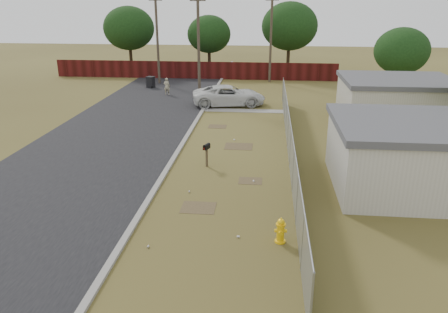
# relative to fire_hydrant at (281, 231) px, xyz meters

# --- Properties ---
(ground) EXTENTS (120.00, 120.00, 0.00)m
(ground) POSITION_rel_fire_hydrant_xyz_m (-2.48, 7.36, -0.45)
(ground) COLOR olive
(ground) RESTS_ON ground
(street) EXTENTS (15.10, 60.00, 0.12)m
(street) POSITION_rel_fire_hydrant_xyz_m (-9.24, 15.41, -0.43)
(street) COLOR black
(street) RESTS_ON ground
(chainlink_fence) EXTENTS (0.10, 27.06, 2.02)m
(chainlink_fence) POSITION_rel_fire_hydrant_xyz_m (0.64, 8.38, 0.35)
(chainlink_fence) COLOR gray
(chainlink_fence) RESTS_ON ground
(privacy_fence) EXTENTS (30.00, 0.12, 1.80)m
(privacy_fence) POSITION_rel_fire_hydrant_xyz_m (-8.48, 32.36, 0.45)
(privacy_fence) COLOR #48100F
(privacy_fence) RESTS_ON ground
(utility_poles) EXTENTS (12.60, 8.24, 9.00)m
(utility_poles) POSITION_rel_fire_hydrant_xyz_m (-6.15, 28.03, 4.25)
(utility_poles) COLOR #483C30
(utility_poles) RESTS_ON ground
(houses) EXTENTS (9.30, 17.24, 3.10)m
(houses) POSITION_rel_fire_hydrant_xyz_m (7.22, 10.49, 1.11)
(houses) COLOR beige
(houses) RESTS_ON ground
(horizon_trees) EXTENTS (33.32, 31.94, 7.78)m
(horizon_trees) POSITION_rel_fire_hydrant_xyz_m (-1.64, 30.92, 4.18)
(horizon_trees) COLOR #352818
(horizon_trees) RESTS_ON ground
(fire_hydrant) EXTENTS (0.43, 0.43, 0.96)m
(fire_hydrant) POSITION_rel_fire_hydrant_xyz_m (0.00, 0.00, 0.00)
(fire_hydrant) COLOR yellow
(fire_hydrant) RESTS_ON ground
(mailbox) EXTENTS (0.34, 0.52, 1.21)m
(mailbox) POSITION_rel_fire_hydrant_xyz_m (-3.58, 7.02, 0.51)
(mailbox) COLOR brown
(mailbox) RESTS_ON ground
(pickup_truck) EXTENTS (6.14, 3.72, 1.59)m
(pickup_truck) POSITION_rel_fire_hydrant_xyz_m (-3.67, 20.54, 0.35)
(pickup_truck) COLOR silver
(pickup_truck) RESTS_ON ground
(pedestrian) EXTENTS (0.57, 0.40, 1.50)m
(pedestrian) POSITION_rel_fire_hydrant_xyz_m (-9.48, 24.00, 0.30)
(pedestrian) COLOR tan
(pedestrian) RESTS_ON ground
(trash_bin) EXTENTS (0.86, 0.92, 1.06)m
(trash_bin) POSITION_rel_fire_hydrant_xyz_m (-11.79, 27.12, 0.10)
(trash_bin) COLOR black
(trash_bin) RESTS_ON ground
(scattered_litter) EXTENTS (3.50, 12.40, 0.07)m
(scattered_litter) POSITION_rel_fire_hydrant_xyz_m (-2.72, 3.97, -0.41)
(scattered_litter) COLOR silver
(scattered_litter) RESTS_ON ground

